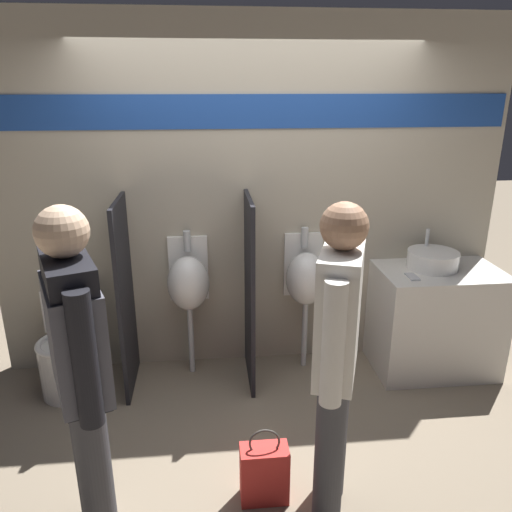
# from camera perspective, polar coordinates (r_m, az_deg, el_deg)

# --- Properties ---
(ground_plane) EXTENTS (16.00, 16.00, 0.00)m
(ground_plane) POSITION_cam_1_polar(r_m,az_deg,el_deg) (3.86, 0.27, -15.72)
(ground_plane) COLOR gray
(display_wall) EXTENTS (3.93, 0.07, 2.70)m
(display_wall) POSITION_cam_1_polar(r_m,az_deg,el_deg) (3.86, -0.65, 6.47)
(display_wall) COLOR #B2A893
(display_wall) RESTS_ON ground_plane
(sink_counter) EXTENTS (0.94, 0.60, 0.85)m
(sink_counter) POSITION_cam_1_polar(r_m,az_deg,el_deg) (4.25, 19.76, -6.89)
(sink_counter) COLOR silver
(sink_counter) RESTS_ON ground_plane
(sink_basin) EXTENTS (0.39, 0.39, 0.27)m
(sink_basin) POSITION_cam_1_polar(r_m,az_deg,el_deg) (4.10, 19.54, -0.38)
(sink_basin) COLOR white
(sink_basin) RESTS_ON sink_counter
(cell_phone) EXTENTS (0.07, 0.14, 0.01)m
(cell_phone) POSITION_cam_1_polar(r_m,az_deg,el_deg) (3.87, 17.44, -2.27)
(cell_phone) COLOR #B7B7BC
(cell_phone) RESTS_ON sink_counter
(divider_near_counter) EXTENTS (0.03, 0.59, 1.45)m
(divider_near_counter) POSITION_cam_1_polar(r_m,az_deg,el_deg) (3.78, -14.69, -4.60)
(divider_near_counter) COLOR black
(divider_near_counter) RESTS_ON ground_plane
(divider_mid) EXTENTS (0.03, 0.59, 1.45)m
(divider_mid) POSITION_cam_1_polar(r_m,az_deg,el_deg) (3.75, -0.74, -4.18)
(divider_mid) COLOR black
(divider_mid) RESTS_ON ground_plane
(urinal_near_counter) EXTENTS (0.32, 0.33, 1.15)m
(urinal_near_counter) POSITION_cam_1_polar(r_m,az_deg,el_deg) (3.85, -7.72, -3.07)
(urinal_near_counter) COLOR silver
(urinal_near_counter) RESTS_ON ground_plane
(urinal_far) EXTENTS (0.32, 0.33, 1.15)m
(urinal_far) POSITION_cam_1_polar(r_m,az_deg,el_deg) (3.92, 5.74, -2.57)
(urinal_far) COLOR silver
(urinal_far) RESTS_ON ground_plane
(toilet) EXTENTS (0.40, 0.56, 0.89)m
(toilet) POSITION_cam_1_polar(r_m,az_deg,el_deg) (4.05, -20.69, -10.18)
(toilet) COLOR white
(toilet) RESTS_ON ground_plane
(person_in_vest) EXTENTS (0.37, 0.57, 1.74)m
(person_in_vest) POSITION_cam_1_polar(r_m,az_deg,el_deg) (2.48, -19.58, -11.13)
(person_in_vest) COLOR #3D3D42
(person_in_vest) RESTS_ON ground_plane
(person_with_lanyard) EXTENTS (0.33, 0.57, 1.71)m
(person_with_lanyard) POSITION_cam_1_polar(r_m,az_deg,el_deg) (2.55, 9.20, -10.86)
(person_with_lanyard) COLOR #3D3D42
(person_with_lanyard) RESTS_ON ground_plane
(shopping_bag) EXTENTS (0.27, 0.15, 0.46)m
(shopping_bag) POSITION_cam_1_polar(r_m,az_deg,el_deg) (3.00, 0.95, -23.54)
(shopping_bag) COLOR red
(shopping_bag) RESTS_ON ground_plane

